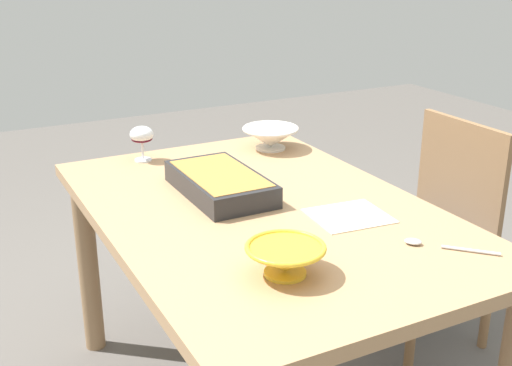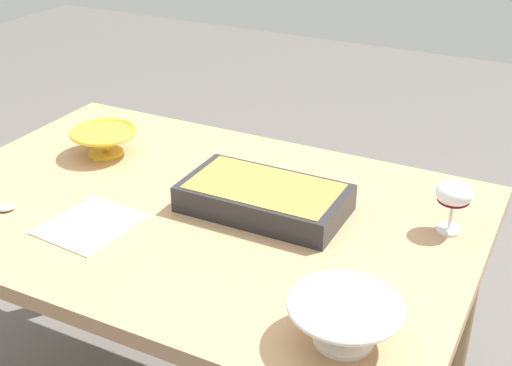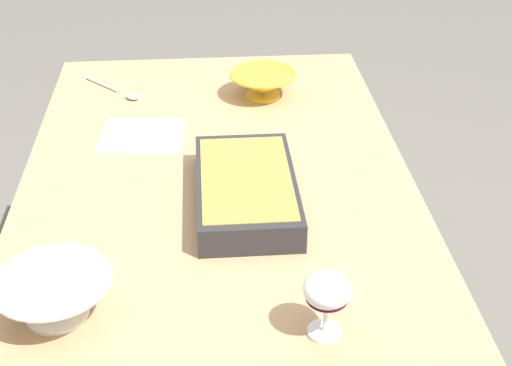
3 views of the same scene
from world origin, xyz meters
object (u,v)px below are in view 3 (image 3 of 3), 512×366
(small_bowl, at_px, (263,83))
(casserole_dish, at_px, (246,188))
(dining_table, at_px, (218,202))
(napkin, at_px, (142,136))
(wine_glass, at_px, (327,293))
(serving_spoon, at_px, (122,92))
(mixing_bowl, at_px, (54,294))

(small_bowl, bearing_deg, casserole_dish, 171.23)
(dining_table, bearing_deg, napkin, 47.74)
(casserole_dish, bearing_deg, dining_table, 20.70)
(wine_glass, bearing_deg, serving_spoon, 22.81)
(dining_table, distance_m, serving_spoon, 0.51)
(small_bowl, xyz_separation_m, serving_spoon, (0.05, 0.40, -0.04))
(casserole_dish, bearing_deg, wine_glass, -165.66)
(wine_glass, distance_m, small_bowl, 0.97)
(dining_table, xyz_separation_m, mixing_bowl, (-0.50, 0.30, 0.15))
(casserole_dish, bearing_deg, small_bowl, -8.77)
(mixing_bowl, bearing_deg, dining_table, -30.93)
(mixing_bowl, bearing_deg, casserole_dish, -46.84)
(wine_glass, xyz_separation_m, casserole_dish, (0.42, 0.11, -0.05))
(wine_glass, height_order, napkin, wine_glass)
(wine_glass, relative_size, napkin, 0.59)
(serving_spoon, distance_m, napkin, 0.27)
(serving_spoon, bearing_deg, dining_table, -149.06)
(casserole_dish, relative_size, mixing_bowl, 1.86)
(small_bowl, relative_size, napkin, 0.89)
(casserole_dish, bearing_deg, serving_spoon, 28.31)
(casserole_dish, relative_size, napkin, 1.85)
(dining_table, xyz_separation_m, small_bowl, (0.38, -0.15, 0.15))
(dining_table, bearing_deg, wine_glass, -163.85)
(casserole_dish, bearing_deg, napkin, 36.74)
(mixing_bowl, height_order, napkin, mixing_bowl)
(dining_table, bearing_deg, mixing_bowl, 149.07)
(casserole_dish, distance_m, napkin, 0.42)
(small_bowl, distance_m, serving_spoon, 0.41)
(dining_table, height_order, napkin, napkin)
(casserole_dish, xyz_separation_m, mixing_bowl, (-0.34, 0.36, 0.01))
(casserole_dish, height_order, napkin, casserole_dish)
(wine_glass, height_order, serving_spoon, wine_glass)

